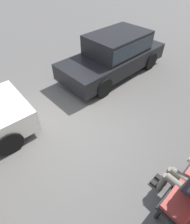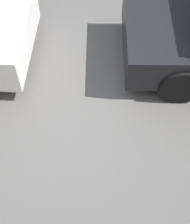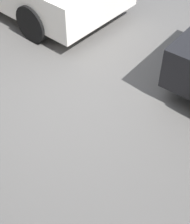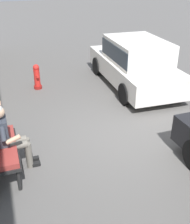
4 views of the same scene
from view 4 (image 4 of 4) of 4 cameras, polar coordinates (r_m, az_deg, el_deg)
ground_plane at (r=6.77m, az=6.48°, el=-4.16°), size 60.00×60.00×0.00m
person_on_phone at (r=5.47m, az=-17.17°, el=-4.59°), size 0.73×0.74×1.38m
parked_car_mid at (r=9.22m, az=8.16°, el=10.18°), size 4.28×1.97×1.54m
fire_hydrant at (r=9.20m, az=-11.71°, el=6.96°), size 0.38×0.26×0.81m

